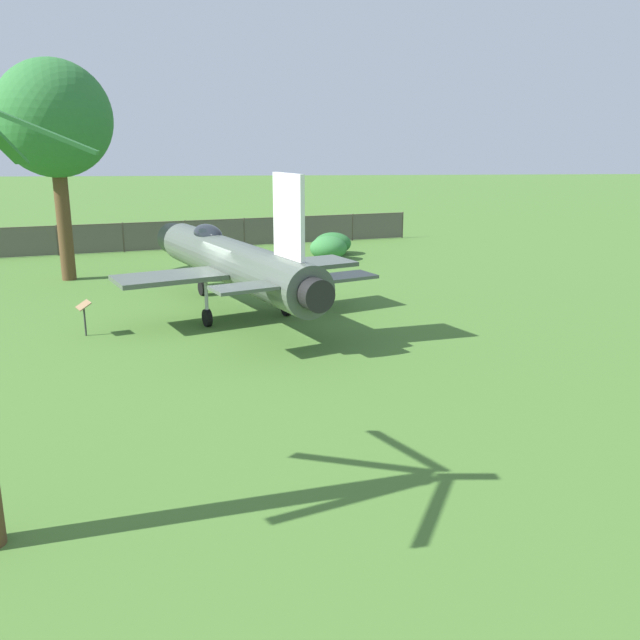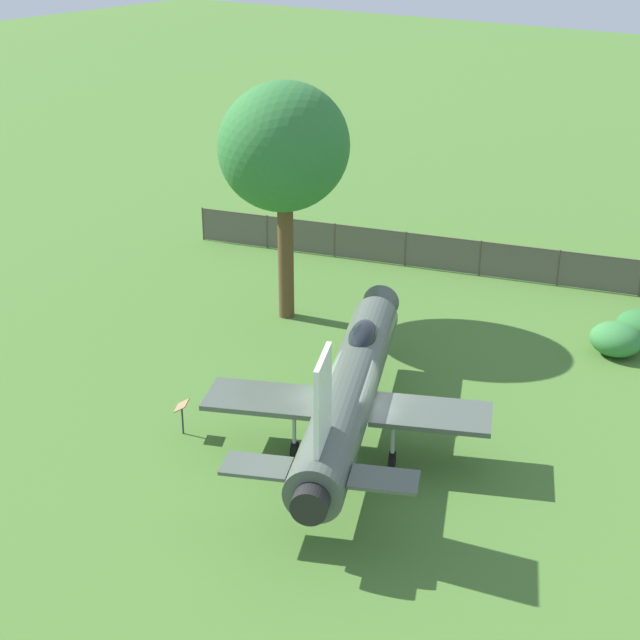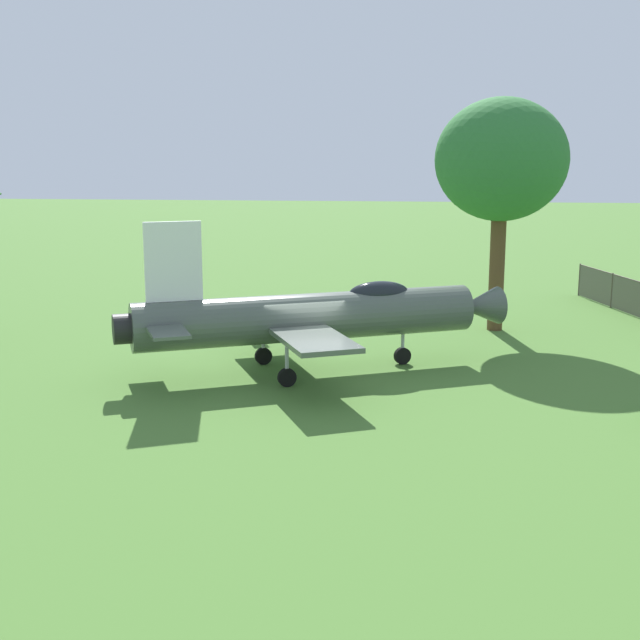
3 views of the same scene
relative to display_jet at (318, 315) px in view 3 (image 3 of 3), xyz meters
name	(u,v)px [view 3 (image 3 of 3)]	position (x,y,z in m)	size (l,w,h in m)	color
ground_plane	(308,372)	(0.15, -0.33, -1.95)	(200.00, 200.00, 0.00)	#47722D
display_jet	(318,315)	(0.00, 0.00, 0.00)	(8.75, 12.87, 5.22)	#4C564C
shade_tree	(501,161)	(-7.65, 6.58, 5.02)	(4.89, 5.38, 9.53)	brown
info_plaque	(260,319)	(-4.56, -2.87, -1.09)	(0.64, 0.72, 1.14)	#333333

